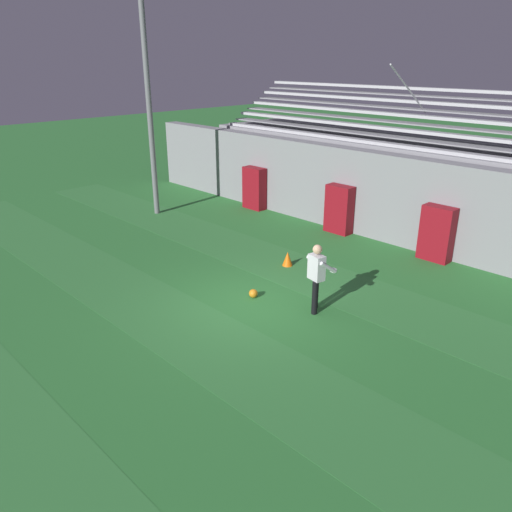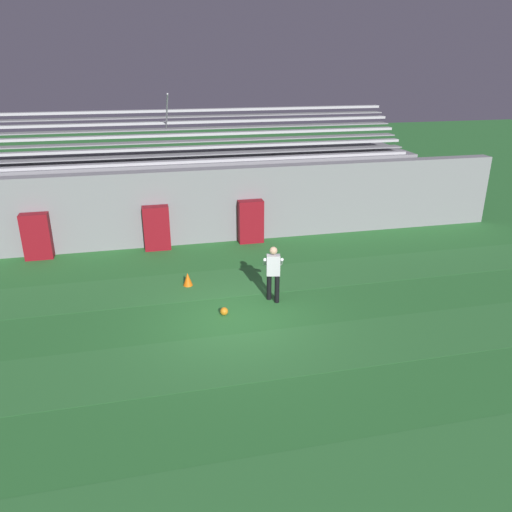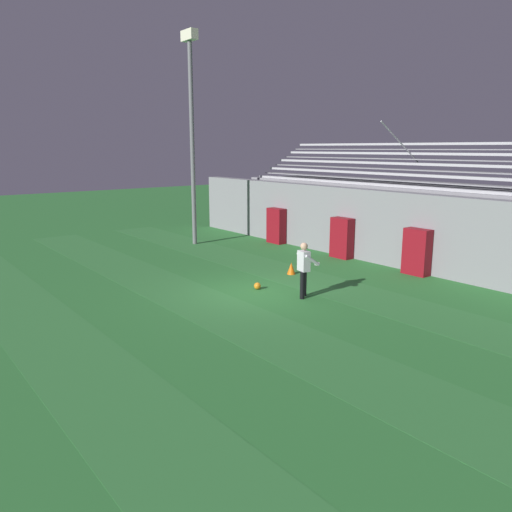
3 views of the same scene
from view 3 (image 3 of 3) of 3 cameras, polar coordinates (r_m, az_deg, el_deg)
The scene contains 13 objects.
ground_plane at distance 15.46m, azimuth -0.45°, elevation -4.23°, with size 80.00×80.00×0.00m, color #2D7533.
turf_stripe_near at distance 12.90m, azimuth -22.32°, elevation -8.58°, with size 28.00×2.11×0.01m, color #337A38.
turf_stripe_mid at distance 14.49m, azimuth -6.04°, elevation -5.43°, with size 28.00×2.11×0.01m, color #337A38.
turf_stripe_far at distance 17.01m, azimuth 6.11°, elevation -2.75°, with size 28.00×2.11×0.01m, color #337A38.
back_wall at distance 19.71m, azimuth 14.71°, elevation 3.14°, with size 24.00×0.60×2.80m, color gray.
padding_pillar_gate_left at distance 20.49m, azimuth 9.79°, elevation 2.05°, with size 0.94×0.44×1.64m, color maroon.
padding_pillar_gate_right at distance 18.37m, azimuth 17.91°, elevation 0.45°, with size 0.94×0.44×1.64m, color maroon.
padding_pillar_far_left at distance 23.39m, azimuth 2.34°, elevation 3.47°, with size 0.94×0.44×1.64m, color maroon.
bleacher_stand at distance 21.59m, azimuth 18.52°, elevation 3.95°, with size 18.00×4.05×5.43m.
floodlight_pole at distance 23.10m, azimuth -7.38°, elevation 15.62°, with size 0.90×0.36×9.33m.
goalkeeper at distance 14.83m, azimuth 5.53°, elevation -1.18°, with size 0.66×0.64×1.67m.
soccer_ball at distance 15.81m, azimuth 0.16°, elevation -3.44°, with size 0.22×0.22×0.22m, color orange.
traffic_cone at distance 17.70m, azimuth 4.05°, elevation -1.42°, with size 0.30×0.30×0.42m, color orange.
Camera 3 is at (11.74, -9.05, 4.39)m, focal length 35.00 mm.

